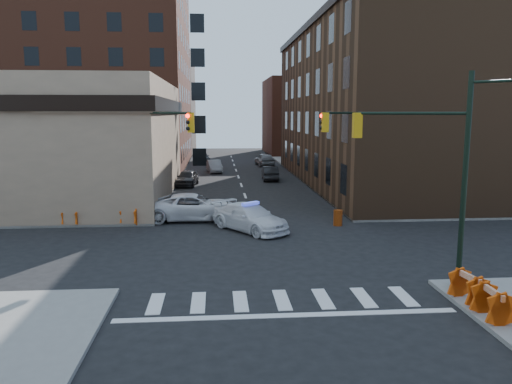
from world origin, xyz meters
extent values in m
plane|color=black|center=(0.00, 0.00, 0.00)|extent=(140.00, 140.00, 0.00)
cube|color=gray|center=(-23.00, 32.75, 0.07)|extent=(34.00, 54.50, 0.15)
cube|color=gray|center=(23.00, 32.75, 0.07)|extent=(34.00, 54.50, 0.15)
cube|color=#9A7F64|center=(-17.00, 16.50, 4.50)|extent=(22.00, 22.00, 9.00)
cube|color=#5B2C1C|center=(-18.50, 40.00, 12.00)|extent=(25.00, 25.00, 24.00)
cube|color=#482F1D|center=(13.00, 22.50, 7.00)|extent=(14.00, 34.00, 14.00)
cube|color=brown|center=(-16.00, 62.00, 8.00)|extent=(20.00, 18.00, 16.00)
cube|color=#5B2C1C|center=(14.00, 58.00, 6.00)|extent=(16.00, 16.00, 12.00)
cylinder|color=black|center=(6.80, -6.30, 4.15)|extent=(0.20, 0.20, 8.00)
cylinder|color=black|center=(6.80, -6.30, 0.40)|extent=(0.44, 0.44, 0.50)
cylinder|color=black|center=(5.21, -4.71, 6.65)|extent=(3.27, 3.27, 0.12)
cube|color=#BF8C0C|center=(3.62, -3.12, 6.15)|extent=(0.35, 0.35, 1.05)
sphere|color=#FF0C05|center=(3.77, -2.96, 6.50)|extent=(0.22, 0.22, 0.22)
sphere|color=black|center=(3.77, -2.96, 6.17)|extent=(0.22, 0.22, 0.22)
sphere|color=black|center=(3.77, -2.96, 5.84)|extent=(0.22, 0.22, 0.22)
cylinder|color=black|center=(7.65, -7.15, 7.75)|extent=(1.91, 1.91, 0.10)
cylinder|color=black|center=(-6.80, 6.30, 4.15)|extent=(0.20, 0.20, 8.00)
cylinder|color=black|center=(-6.80, 6.30, 0.40)|extent=(0.44, 0.44, 0.50)
cylinder|color=black|center=(-5.21, 4.71, 6.65)|extent=(3.27, 3.27, 0.12)
cube|color=#BF8C0C|center=(-3.62, 3.12, 6.15)|extent=(0.35, 0.35, 1.05)
sphere|color=#FF0C05|center=(-3.77, 2.96, 6.50)|extent=(0.22, 0.22, 0.22)
sphere|color=black|center=(-3.77, 2.96, 6.17)|extent=(0.22, 0.22, 0.22)
sphere|color=black|center=(-3.77, 2.96, 5.84)|extent=(0.22, 0.22, 0.22)
cylinder|color=black|center=(6.80, 6.30, 4.15)|extent=(0.20, 0.20, 8.00)
cylinder|color=black|center=(6.80, 6.30, 0.40)|extent=(0.44, 0.44, 0.50)
cylinder|color=black|center=(5.21, 4.71, 6.65)|extent=(3.27, 3.27, 0.12)
cube|color=#BF8C0C|center=(3.62, 3.12, 6.15)|extent=(0.35, 0.35, 1.05)
sphere|color=#FF0C05|center=(3.46, 3.27, 6.50)|extent=(0.22, 0.22, 0.22)
sphere|color=black|center=(3.46, 3.27, 6.17)|extent=(0.22, 0.22, 0.22)
sphere|color=black|center=(3.46, 3.27, 5.84)|extent=(0.22, 0.22, 0.22)
cylinder|color=black|center=(7.50, 26.00, 1.45)|extent=(0.24, 0.24, 2.60)
sphere|color=#8C5514|center=(7.50, 26.00, 3.50)|extent=(3.00, 3.00, 3.00)
cylinder|color=black|center=(7.50, 34.00, 1.45)|extent=(0.24, 0.24, 2.60)
sphere|color=#8C5514|center=(7.50, 34.00, 3.50)|extent=(3.00, 3.00, 3.00)
imported|color=white|center=(-0.43, 3.98, 0.75)|extent=(4.82, 5.42, 1.51)
imported|color=silver|center=(-3.74, 7.09, 0.83)|extent=(5.96, 2.75, 1.65)
imported|color=black|center=(-4.98, 22.04, 0.73)|extent=(2.22, 4.45, 1.46)
imported|color=gray|center=(-2.50, 32.32, 0.68)|extent=(1.94, 4.25, 1.35)
imported|color=black|center=(-4.23, 43.52, 0.69)|extent=(2.48, 4.98, 1.39)
imported|color=black|center=(3.03, 25.30, 0.70)|extent=(1.58, 4.26, 1.39)
imported|color=gray|center=(3.84, 38.92, 0.82)|extent=(2.43, 4.98, 1.64)
imported|color=black|center=(-9.87, 8.24, 0.99)|extent=(0.72, 0.70, 1.68)
imported|color=black|center=(-8.57, 8.77, 1.04)|extent=(0.89, 0.71, 1.77)
imported|color=#202831|center=(-10.05, 9.64, 0.93)|extent=(0.98, 0.56, 1.56)
cylinder|color=red|center=(4.90, 4.83, 0.47)|extent=(0.68, 0.68, 0.94)
cylinder|color=red|center=(-3.67, 7.65, 0.55)|extent=(0.77, 0.77, 1.09)
camera|label=1|loc=(-2.31, -23.78, 6.69)|focal=35.00mm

